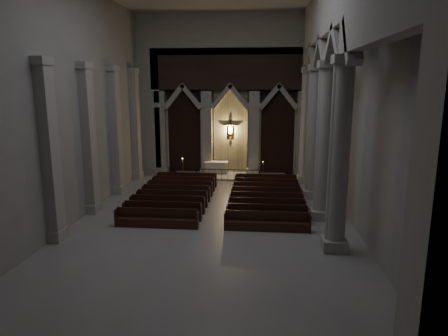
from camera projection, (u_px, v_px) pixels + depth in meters
name	position (u px, v px, depth m)	size (l,w,h in m)	color
room	(211.00, 69.00, 18.33)	(24.00, 24.10, 12.00)	gray
sanctuary_wall	(230.00, 88.00, 29.77)	(14.00, 0.77, 12.00)	#AAA79E
right_arcade	(329.00, 64.00, 19.09)	(1.00, 24.00, 12.00)	#AAA79E
left_pilasters	(104.00, 137.00, 23.11)	(0.60, 13.00, 8.03)	#AAA79E
sanctuary_step	(229.00, 176.00, 30.21)	(8.50, 2.60, 0.15)	#AAA79E
altar	(216.00, 167.00, 30.77)	(1.79, 0.72, 0.91)	beige
altar_rail	(228.00, 173.00, 28.81)	(4.64, 0.09, 0.91)	black
candle_stand_left	(183.00, 173.00, 29.52)	(0.27, 0.27, 1.58)	#A57B32
candle_stand_right	(263.00, 175.00, 29.10)	(0.24, 0.24, 1.42)	#A57B32
pews	(220.00, 199.00, 23.34)	(9.53, 8.57, 0.92)	black
worshipper	(246.00, 184.00, 25.69)	(0.45, 0.30, 1.24)	black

